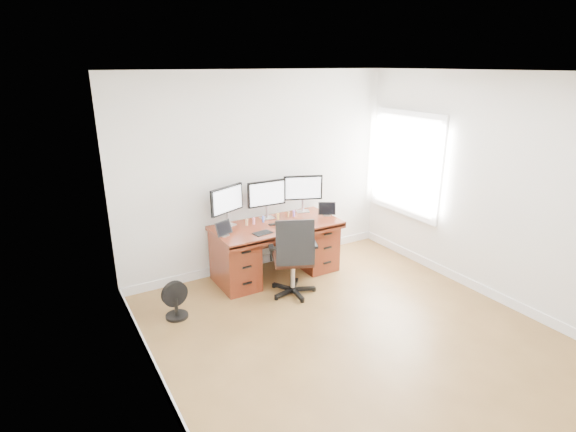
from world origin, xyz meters
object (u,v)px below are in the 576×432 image
desk (276,247)px  office_chair (293,270)px  floor_fan (176,301)px  keyboard (286,227)px  monitor_center (267,195)px

desk → office_chair: (-0.09, -0.61, -0.06)m
office_chair → floor_fan: (-1.43, 0.22, -0.13)m
office_chair → keyboard: 0.58m
desk → keyboard: keyboard is taller
floor_fan → keyboard: keyboard is taller
desk → monitor_center: 0.72m
office_chair → floor_fan: bearing=-165.2°
office_chair → floor_fan: office_chair is taller
floor_fan → monitor_center: bearing=13.7°
office_chair → desk: bearing=105.1°
office_chair → floor_fan: 1.45m
floor_fan → monitor_center: size_ratio=0.80×
floor_fan → keyboard: (1.55, 0.17, 0.54)m
keyboard → floor_fan: bearing=-156.9°
desk → floor_fan: bearing=-165.4°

